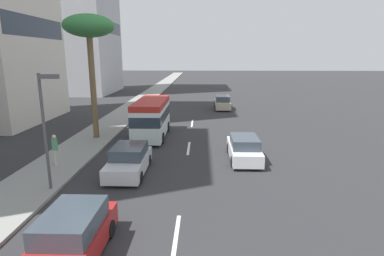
% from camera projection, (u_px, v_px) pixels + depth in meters
% --- Properties ---
extents(ground_plane, '(198.00, 198.00, 0.00)m').
position_uv_depth(ground_plane, '(194.00, 112.00, 36.81)').
color(ground_plane, '#2D2D30').
extents(sidewalk_right, '(162.00, 3.38, 0.15)m').
position_uv_depth(sidewalk_right, '(129.00, 111.00, 37.03)').
color(sidewalk_right, gray).
rests_on(sidewalk_right, ground_plane).
extents(lane_stripe_near, '(3.20, 0.16, 0.01)m').
position_uv_depth(lane_stripe_near, '(176.00, 238.00, 11.38)').
color(lane_stripe_near, silver).
rests_on(lane_stripe_near, ground_plane).
extents(lane_stripe_mid, '(3.20, 0.16, 0.01)m').
position_uv_depth(lane_stripe_mid, '(189.00, 148.00, 22.34)').
color(lane_stripe_mid, silver).
rests_on(lane_stripe_mid, ground_plane).
extents(lane_stripe_far, '(3.20, 0.16, 0.01)m').
position_uv_depth(lane_stripe_far, '(192.00, 123.00, 30.43)').
color(lane_stripe_far, silver).
rests_on(lane_stripe_far, ground_plane).
extents(car_lead, '(4.54, 1.86, 1.53)m').
position_uv_depth(car_lead, '(244.00, 149.00, 19.75)').
color(car_lead, white).
rests_on(car_lead, ground_plane).
extents(car_second, '(4.39, 1.96, 1.55)m').
position_uv_depth(car_second, '(129.00, 160.00, 17.50)').
color(car_second, silver).
rests_on(car_second, ground_plane).
extents(minibus_third, '(6.57, 2.36, 3.00)m').
position_uv_depth(minibus_third, '(152.00, 117.00, 25.06)').
color(minibus_third, silver).
rests_on(minibus_third, ground_plane).
extents(car_fourth, '(4.61, 1.90, 1.63)m').
position_uv_depth(car_fourth, '(71.00, 239.00, 9.98)').
color(car_fourth, '#A51E1E').
rests_on(car_fourth, ground_plane).
extents(car_fifth, '(4.59, 1.88, 1.65)m').
position_uv_depth(car_fifth, '(222.00, 103.00, 38.41)').
color(car_fifth, beige).
rests_on(car_fifth, ground_plane).
extents(pedestrian_near_lamp, '(0.35, 0.39, 1.81)m').
position_uv_depth(pedestrian_near_lamp, '(55.00, 148.00, 18.41)').
color(pedestrian_near_lamp, beige).
rests_on(pedestrian_near_lamp, sidewalk_right).
extents(palm_tree, '(3.71, 3.71, 9.25)m').
position_uv_depth(palm_tree, '(89.00, 30.00, 22.91)').
color(palm_tree, brown).
rests_on(palm_tree, sidewalk_right).
extents(street_lamp, '(0.24, 0.97, 5.55)m').
position_uv_depth(street_lamp, '(46.00, 117.00, 14.45)').
color(street_lamp, '#4C4C51').
rests_on(street_lamp, sidewalk_right).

